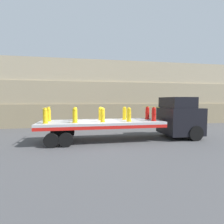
# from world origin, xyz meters

# --- Properties ---
(ground_plane) EXTENTS (120.00, 120.00, 0.00)m
(ground_plane) POSITION_xyz_m (0.00, 0.00, 0.00)
(ground_plane) COLOR #474749
(rock_cliff) EXTENTS (60.00, 3.30, 6.89)m
(rock_cliff) POSITION_xyz_m (0.00, 8.08, 3.45)
(rock_cliff) COLOR gray
(rock_cliff) RESTS_ON ground_plane
(truck_cab) EXTENTS (2.48, 2.68, 2.91)m
(truck_cab) POSITION_xyz_m (5.75, 0.00, 1.47)
(truck_cab) COLOR black
(truck_cab) RESTS_ON ground_plane
(flatbed_trailer) EXTENTS (8.08, 2.66, 1.32)m
(flatbed_trailer) POSITION_xyz_m (-0.51, 0.00, 1.07)
(flatbed_trailer) COLOR #B2B2B7
(flatbed_trailer) RESTS_ON ground_plane
(fire_hydrant_yellow_near_0) EXTENTS (0.34, 0.49, 0.92)m
(fire_hydrant_yellow_near_0) POSITION_xyz_m (-3.44, -0.56, 1.77)
(fire_hydrant_yellow_near_0) COLOR gold
(fire_hydrant_yellow_near_0) RESTS_ON flatbed_trailer
(fire_hydrant_yellow_far_0) EXTENTS (0.34, 0.49, 0.92)m
(fire_hydrant_yellow_far_0) POSITION_xyz_m (-3.44, 0.56, 1.77)
(fire_hydrant_yellow_far_0) COLOR gold
(fire_hydrant_yellow_far_0) RESTS_ON flatbed_trailer
(fire_hydrant_yellow_near_1) EXTENTS (0.34, 0.49, 0.92)m
(fire_hydrant_yellow_near_1) POSITION_xyz_m (-1.72, -0.56, 1.77)
(fire_hydrant_yellow_near_1) COLOR gold
(fire_hydrant_yellow_near_1) RESTS_ON flatbed_trailer
(fire_hydrant_yellow_far_1) EXTENTS (0.34, 0.49, 0.92)m
(fire_hydrant_yellow_far_1) POSITION_xyz_m (-1.72, 0.56, 1.77)
(fire_hydrant_yellow_far_1) COLOR gold
(fire_hydrant_yellow_far_1) RESTS_ON flatbed_trailer
(fire_hydrant_yellow_near_2) EXTENTS (0.34, 0.49, 0.92)m
(fire_hydrant_yellow_near_2) POSITION_xyz_m (0.00, -0.56, 1.77)
(fire_hydrant_yellow_near_2) COLOR gold
(fire_hydrant_yellow_near_2) RESTS_ON flatbed_trailer
(fire_hydrant_yellow_far_2) EXTENTS (0.34, 0.49, 0.92)m
(fire_hydrant_yellow_far_2) POSITION_xyz_m (0.00, 0.56, 1.77)
(fire_hydrant_yellow_far_2) COLOR gold
(fire_hydrant_yellow_far_2) RESTS_ON flatbed_trailer
(fire_hydrant_yellow_near_3) EXTENTS (0.34, 0.49, 0.92)m
(fire_hydrant_yellow_near_3) POSITION_xyz_m (1.72, -0.56, 1.77)
(fire_hydrant_yellow_near_3) COLOR gold
(fire_hydrant_yellow_near_3) RESTS_ON flatbed_trailer
(fire_hydrant_yellow_far_3) EXTENTS (0.34, 0.49, 0.92)m
(fire_hydrant_yellow_far_3) POSITION_xyz_m (1.72, 0.56, 1.77)
(fire_hydrant_yellow_far_3) COLOR gold
(fire_hydrant_yellow_far_3) RESTS_ON flatbed_trailer
(fire_hydrant_red_near_4) EXTENTS (0.34, 0.49, 0.92)m
(fire_hydrant_red_near_4) POSITION_xyz_m (3.44, -0.56, 1.77)
(fire_hydrant_red_near_4) COLOR red
(fire_hydrant_red_near_4) RESTS_ON flatbed_trailer
(fire_hydrant_red_far_4) EXTENTS (0.34, 0.49, 0.92)m
(fire_hydrant_red_far_4) POSITION_xyz_m (3.44, 0.56, 1.77)
(fire_hydrant_red_far_4) COLOR red
(fire_hydrant_red_far_4) RESTS_ON flatbed_trailer
(cargo_strap_rear) EXTENTS (0.05, 2.77, 0.01)m
(cargo_strap_rear) POSITION_xyz_m (-3.44, 0.00, 2.25)
(cargo_strap_rear) COLOR yellow
(cargo_strap_rear) RESTS_ON fire_hydrant_yellow_near_0
(cargo_strap_middle) EXTENTS (0.05, 2.77, 0.01)m
(cargo_strap_middle) POSITION_xyz_m (3.44, 0.00, 2.25)
(cargo_strap_middle) COLOR yellow
(cargo_strap_middle) RESTS_ON fire_hydrant_red_near_4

